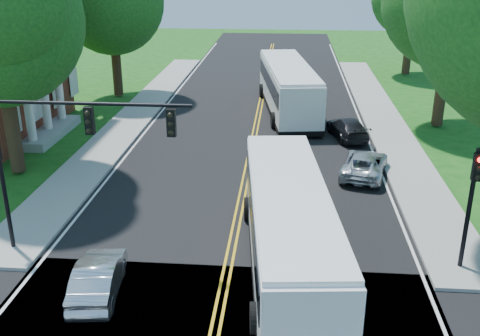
# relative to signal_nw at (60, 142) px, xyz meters

# --- Properties ---
(road) EXTENTS (14.00, 96.00, 0.01)m
(road) POSITION_rel_signal_nw_xyz_m (5.86, 11.57, -4.37)
(road) COLOR black
(road) RESTS_ON ground
(center_line) EXTENTS (0.36, 70.00, 0.01)m
(center_line) POSITION_rel_signal_nw_xyz_m (5.86, 15.57, -4.36)
(center_line) COLOR gold
(center_line) RESTS_ON road
(edge_line_w) EXTENTS (0.12, 70.00, 0.01)m
(edge_line_w) POSITION_rel_signal_nw_xyz_m (-0.94, 15.57, -4.36)
(edge_line_w) COLOR silver
(edge_line_w) RESTS_ON road
(edge_line_e) EXTENTS (0.12, 70.00, 0.01)m
(edge_line_e) POSITION_rel_signal_nw_xyz_m (12.66, 15.57, -4.36)
(edge_line_e) COLOR silver
(edge_line_e) RESTS_ON road
(sidewalk_nw) EXTENTS (2.60, 40.00, 0.15)m
(sidewalk_nw) POSITION_rel_signal_nw_xyz_m (-2.44, 18.57, -4.30)
(sidewalk_nw) COLOR gray
(sidewalk_nw) RESTS_ON ground
(sidewalk_ne) EXTENTS (2.60, 40.00, 0.15)m
(sidewalk_ne) POSITION_rel_signal_nw_xyz_m (14.16, 18.57, -4.30)
(sidewalk_ne) COLOR gray
(sidewalk_ne) RESTS_ON ground
(tree_west_far) EXTENTS (7.60, 7.60, 10.67)m
(tree_west_far) POSITION_rel_signal_nw_xyz_m (-5.14, 23.57, 2.62)
(tree_west_far) COLOR black
(tree_west_far) RESTS_ON ground
(signal_nw) EXTENTS (7.15, 0.46, 5.66)m
(signal_nw) POSITION_rel_signal_nw_xyz_m (0.00, 0.00, 0.00)
(signal_nw) COLOR black
(signal_nw) RESTS_ON ground
(signal_ne) EXTENTS (0.30, 0.46, 4.40)m
(signal_ne) POSITION_rel_signal_nw_xyz_m (14.06, 0.01, -1.41)
(signal_ne) COLOR black
(signal_ne) RESTS_ON ground
(bus_lead) EXTENTS (3.78, 12.10, 3.08)m
(bus_lead) POSITION_rel_signal_nw_xyz_m (7.97, -0.33, -2.74)
(bus_lead) COLOR white
(bus_lead) RESTS_ON road
(bus_follow) EXTENTS (4.54, 12.98, 3.29)m
(bus_follow) POSITION_rel_signal_nw_xyz_m (7.82, 20.41, -2.63)
(bus_follow) COLOR white
(bus_follow) RESTS_ON road
(hatchback) EXTENTS (1.76, 3.89, 1.24)m
(hatchback) POSITION_rel_signal_nw_xyz_m (1.83, -2.52, -3.75)
(hatchback) COLOR silver
(hatchback) RESTS_ON road
(suv) EXTENTS (2.97, 4.66, 1.20)m
(suv) POSITION_rel_signal_nw_xyz_m (11.72, 8.79, -3.77)
(suv) COLOR silver
(suv) RESTS_ON road
(dark_sedan) EXTENTS (2.54, 4.46, 1.22)m
(dark_sedan) POSITION_rel_signal_nw_xyz_m (11.44, 14.77, -3.76)
(dark_sedan) COLOR black
(dark_sedan) RESTS_ON road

